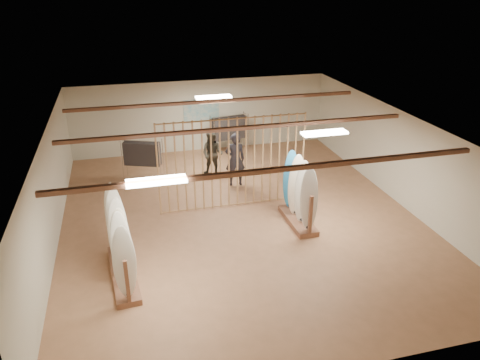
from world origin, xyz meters
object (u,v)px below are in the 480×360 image
object	(u,v)px
shopper_a	(235,156)
clothing_rack_a	(142,154)
rack_right	(299,201)
clothing_rack_b	(229,128)
shopper_b	(212,151)
rack_left	(121,252)

from	to	relation	value
shopper_a	clothing_rack_a	bearing A→B (deg)	-19.67
rack_right	clothing_rack_b	xyz separation A→B (m)	(-0.53, 6.11, 0.30)
shopper_a	shopper_b	bearing A→B (deg)	-55.82
rack_left	clothing_rack_b	size ratio (longest dim) A/B	1.58
clothing_rack_a	shopper_b	size ratio (longest dim) A/B	0.78
rack_left	clothing_rack_a	xyz separation A→B (m)	(0.88, 5.70, 0.26)
rack_right	shopper_b	xyz separation A→B (m)	(-1.64, 3.98, 0.21)
clothing_rack_a	clothing_rack_b	bearing A→B (deg)	49.36
rack_right	clothing_rack_b	distance (m)	6.14
rack_right	shopper_a	bearing A→B (deg)	109.47
shopper_a	rack_left	bearing A→B (deg)	53.34
rack_right	clothing_rack_b	size ratio (longest dim) A/B	1.34
rack_right	shopper_a	size ratio (longest dim) A/B	1.00
shopper_a	shopper_b	world-z (taller)	shopper_a
clothing_rack_a	shopper_a	size ratio (longest dim) A/B	0.69
clothing_rack_b	shopper_b	size ratio (longest dim) A/B	0.85
shopper_a	rack_right	bearing A→B (deg)	113.95
rack_right	clothing_rack_a	distance (m)	5.88
clothing_rack_a	clothing_rack_b	world-z (taller)	clothing_rack_b
rack_left	rack_right	distance (m)	5.08
rack_left	shopper_b	distance (m)	6.28
clothing_rack_a	shopper_b	xyz separation A→B (m)	(2.36, -0.32, -0.02)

